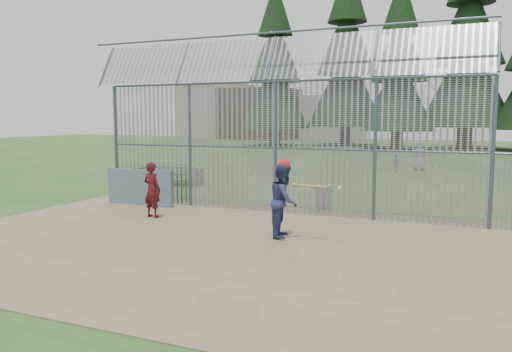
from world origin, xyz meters
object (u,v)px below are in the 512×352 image
at_px(batter, 284,200).
at_px(dugout_wall, 140,187).
at_px(trash_can, 323,196).
at_px(bleacher, 171,174).
at_px(onlooker, 152,190).

bearing_deg(batter, dugout_wall, 57.31).
relative_size(batter, trash_can, 2.18).
xyz_separation_m(dugout_wall, batter, (5.94, -2.31, 0.29)).
relative_size(batter, bleacher, 0.59).
height_order(dugout_wall, batter, batter).
bearing_deg(trash_can, bleacher, 157.51).
bearing_deg(dugout_wall, batter, -21.27).
relative_size(batter, onlooker, 1.10).
bearing_deg(bleacher, onlooker, -61.25).
distance_m(dugout_wall, onlooker, 2.24).
bearing_deg(onlooker, dugout_wall, -35.52).
xyz_separation_m(batter, onlooker, (-4.35, 0.75, -0.08)).
height_order(dugout_wall, trash_can, dugout_wall).
relative_size(onlooker, trash_can, 1.97).
relative_size(dugout_wall, bleacher, 0.83).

